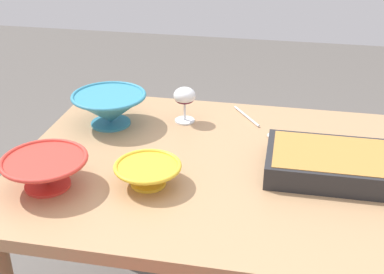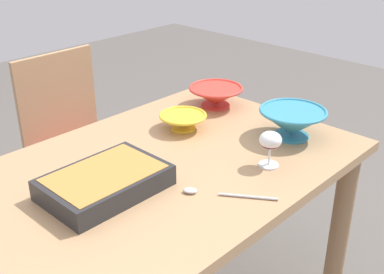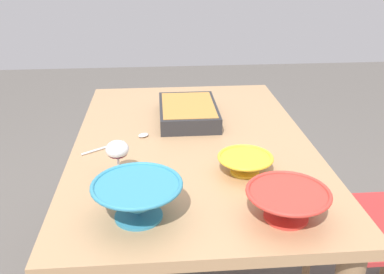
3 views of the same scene
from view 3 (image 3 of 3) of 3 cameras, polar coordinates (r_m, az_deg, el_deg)
dining_table at (r=1.75m, az=0.06°, el=-4.13°), size 1.40×0.92×0.76m
wine_glass at (r=1.42m, az=-9.89°, el=-1.96°), size 0.08×0.08×0.13m
casserole_dish at (r=1.89m, az=-0.50°, el=3.47°), size 0.37×0.25×0.07m
mixing_bowl at (r=1.45m, az=7.09°, el=-3.44°), size 0.19×0.19×0.06m
small_bowl at (r=1.24m, az=12.57°, el=-8.54°), size 0.24×0.24×0.09m
serving_bowl at (r=1.21m, az=-7.24°, el=-8.14°), size 0.26×0.26×0.11m
serving_spoon at (r=1.70m, az=-8.43°, el=-0.37°), size 0.18×0.25×0.01m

